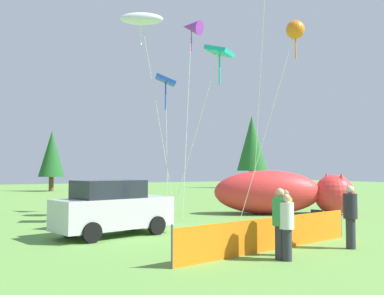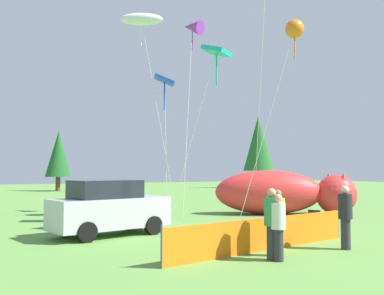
{
  "view_description": "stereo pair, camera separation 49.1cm",
  "coord_description": "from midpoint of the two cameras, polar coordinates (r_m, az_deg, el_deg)",
  "views": [
    {
      "loc": [
        -9.27,
        -13.22,
        2.33
      ],
      "look_at": [
        0.37,
        5.04,
        3.41
      ],
      "focal_mm": 40.0,
      "sensor_mm": 36.0,
      "label": 1
    },
    {
      "loc": [
        -8.83,
        -13.45,
        2.33
      ],
      "look_at": [
        0.37,
        5.04,
        3.41
      ],
      "focal_mm": 40.0,
      "sensor_mm": 36.0,
      "label": 2
    }
  ],
  "objects": [
    {
      "name": "spectator_in_red_shirt",
      "position": [
        11.37,
        12.66,
        -9.98
      ],
      "size": [
        0.37,
        0.37,
        1.71
      ],
      "color": "#2D2D38",
      "rests_on": "ground"
    },
    {
      "name": "folding_chair",
      "position": [
        16.27,
        17.06,
        -9.21
      ],
      "size": [
        0.63,
        0.63,
        0.89
      ],
      "rotation": [
        0.0,
        0.0,
        0.36
      ],
      "color": "black",
      "rests_on": "ground"
    },
    {
      "name": "spectator_in_blue_shirt",
      "position": [
        11.48,
        11.82,
        -9.53
      ],
      "size": [
        0.4,
        0.4,
        1.85
      ],
      "color": "#2D2D38",
      "rests_on": "ground"
    },
    {
      "name": "parked_car",
      "position": [
        15.52,
        -10.07,
        -7.95
      ],
      "size": [
        4.46,
        2.58,
        1.96
      ],
      "rotation": [
        0.0,
        0.0,
        0.24
      ],
      "color": "#B7BCC1",
      "rests_on": "ground"
    },
    {
      "name": "horizon_tree_east",
      "position": [
        49.11,
        -17.12,
        -0.84
      ],
      "size": [
        2.76,
        2.76,
        6.6
      ],
      "color": "brown",
      "rests_on": "ground"
    },
    {
      "name": "inflatable_cat",
      "position": [
        23.04,
        12.55,
        -6.07
      ],
      "size": [
        7.04,
        5.19,
        2.3
      ],
      "rotation": [
        0.0,
        0.0,
        -0.53
      ],
      "color": "red",
      "rests_on": "ground"
    },
    {
      "name": "kite_teal_diamond",
      "position": [
        16.65,
        4.05,
        12.26
      ],
      "size": [
        1.63,
        3.05,
        7.05
      ],
      "color": "silver",
      "rests_on": "ground"
    },
    {
      "name": "kite_orange_flower",
      "position": [
        19.82,
        14.2,
        14.95
      ],
      "size": [
        2.19,
        2.22,
        8.86
      ],
      "color": "silver",
      "rests_on": "ground"
    },
    {
      "name": "safety_fence",
      "position": [
        12.81,
        10.93,
        -11.26
      ],
      "size": [
        7.18,
        1.55,
        1.04
      ],
      "rotation": [
        0.0,
        0.0,
        0.21
      ],
      "color": "orange",
      "rests_on": "ground"
    },
    {
      "name": "kite_white_ghost",
      "position": [
        21.91,
        -6.1,
        16.55
      ],
      "size": [
        3.69,
        2.46,
        10.12
      ],
      "color": "silver",
      "rests_on": "ground"
    },
    {
      "name": "kite_purple_delta",
      "position": [
        23.86,
        0.65,
        15.65
      ],
      "size": [
        1.88,
        2.14,
        10.51
      ],
      "color": "silver",
      "rests_on": "ground"
    },
    {
      "name": "horizon_tree_west",
      "position": [
        55.47,
        9.1,
        0.54
      ],
      "size": [
        3.89,
        3.89,
        9.28
      ],
      "color": "brown",
      "rests_on": "ground"
    },
    {
      "name": "spectator_in_yellow_shirt",
      "position": [
        12.05,
        12.52,
        -9.37
      ],
      "size": [
        0.39,
        0.39,
        1.79
      ],
      "color": "#2D2D38",
      "rests_on": "ground"
    },
    {
      "name": "kite_blue_box",
      "position": [
        18.87,
        -2.94,
        8.63
      ],
      "size": [
        1.17,
        1.36,
        6.52
      ],
      "color": "silver",
      "rests_on": "ground"
    },
    {
      "name": "spectator_in_grey_shirt",
      "position": [
        13.56,
        20.75,
        -8.36
      ],
      "size": [
        0.41,
        0.41,
        1.86
      ],
      "color": "#2D2D38",
      "rests_on": "ground"
    },
    {
      "name": "ground_plane",
      "position": [
        16.28,
        7.77,
        -11.18
      ],
      "size": [
        120.0,
        120.0,
        0.0
      ],
      "primitive_type": "plane",
      "color": "#609342"
    }
  ]
}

